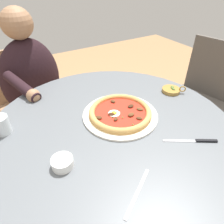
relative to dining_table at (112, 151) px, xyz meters
The scene contains 11 objects.
ground_plane 0.60m from the dining_table, ahead, with size 6.00×6.00×0.02m, color #9E754C.
dining_table is the anchor object (origin of this frame).
pizza_on_plate 0.20m from the dining_table, 115.60° to the left, with size 0.34×0.34×0.04m.
water_glass 0.49m from the dining_table, 114.45° to the right, with size 0.06×0.06×0.08m.
steak_knife 0.39m from the dining_table, 41.57° to the left, with size 0.12×0.18×0.01m.
ramekin_capers 0.33m from the dining_table, 67.68° to the right, with size 0.07×0.07×0.03m.
olive_pan 0.46m from the dining_table, 99.07° to the left, with size 0.10×0.10×0.04m.
fork_utensil 0.37m from the dining_table, 17.38° to the right, with size 0.11×0.16×0.00m.
diner_person 0.73m from the dining_table, 165.36° to the right, with size 0.55×0.43×1.14m.
cafe_chair_diner 0.87m from the dining_table, 165.50° to the right, with size 0.51×0.51×0.85m.
cafe_chair_spare_near 0.95m from the dining_table, 102.60° to the left, with size 0.51×0.51×0.89m.
Camera 1 is at (0.57, -0.34, 1.31)m, focal length 32.11 mm.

